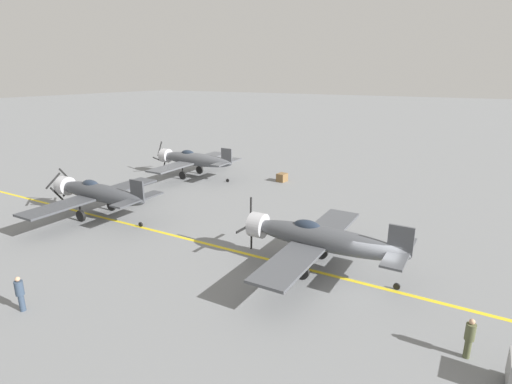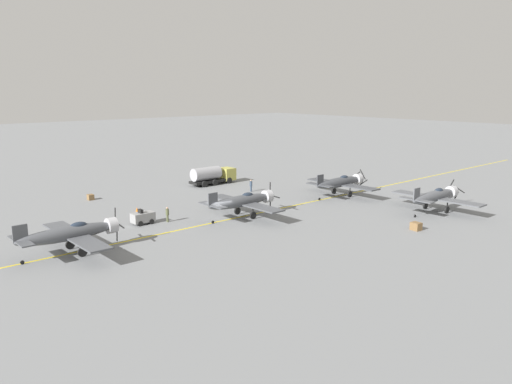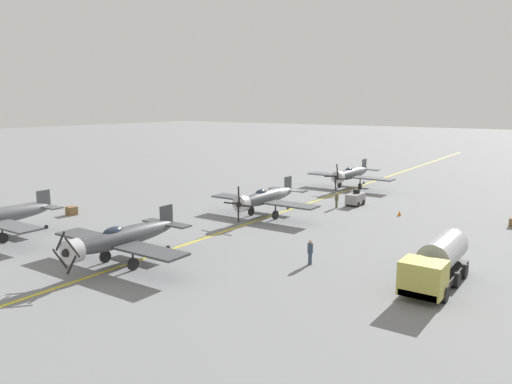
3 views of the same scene
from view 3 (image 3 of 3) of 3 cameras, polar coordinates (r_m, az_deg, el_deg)
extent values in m
plane|color=slate|center=(54.00, 3.27, -2.22)|extent=(400.00, 400.00, 0.00)
cube|color=yellow|center=(54.00, 3.27, -2.21)|extent=(0.30, 160.00, 0.01)
ellipsoid|color=#414449|center=(37.33, -14.62, -4.92)|extent=(1.50, 9.50, 1.42)
cylinder|color=#B7B7BC|center=(34.73, -20.22, -6.36)|extent=(1.58, 0.90, 1.58)
ellipsoid|color=#232D3D|center=(36.49, -16.02, -4.43)|extent=(0.80, 1.70, 0.76)
cube|color=#414449|center=(36.95, -15.49, -5.66)|extent=(12.00, 2.10, 0.16)
cube|color=#414449|center=(39.97, -10.18, -3.54)|extent=(4.40, 1.10, 0.12)
cube|color=#414449|center=(39.83, -10.21, -2.63)|extent=(0.14, 1.30, 1.60)
sphere|color=black|center=(34.46, -20.90, -6.53)|extent=(0.56, 0.56, 0.56)
cube|color=black|center=(35.17, -21.50, -7.12)|extent=(1.49, 0.06, 1.15)
cube|color=black|center=(34.69, -21.46, -5.25)|extent=(1.15, 0.06, 1.49)
cube|color=black|center=(33.76, -20.27, -5.92)|extent=(1.49, 0.06, 1.15)
cube|color=black|center=(34.25, -20.33, -7.83)|extent=(1.15, 0.06, 1.49)
cylinder|color=black|center=(36.02, -13.90, -7.05)|extent=(0.14, 0.14, 1.26)
cylinder|color=black|center=(36.21, -13.86, -8.00)|extent=(0.22, 0.90, 0.90)
cylinder|color=black|center=(38.25, -16.90, -6.18)|extent=(0.14, 0.14, 1.26)
cylinder|color=black|center=(38.43, -16.85, -7.08)|extent=(0.22, 0.90, 0.90)
cylinder|color=black|center=(40.53, -10.04, -6.30)|extent=(0.12, 0.36, 0.36)
ellipsoid|color=#54565C|center=(48.01, -27.17, -2.40)|extent=(1.50, 9.50, 1.42)
cube|color=#54565C|center=(49.97, -23.07, -1.46)|extent=(4.40, 1.10, 0.12)
cube|color=#54565C|center=(49.85, -23.12, -0.72)|extent=(0.14, 1.30, 1.60)
cylinder|color=black|center=(46.57, -27.02, -3.97)|extent=(0.14, 0.14, 1.26)
cylinder|color=black|center=(46.72, -26.96, -4.72)|extent=(0.22, 0.90, 0.90)
cylinder|color=black|center=(50.41, -22.85, -3.70)|extent=(0.12, 0.36, 0.36)
ellipsoid|color=#4A4D52|center=(51.27, 1.30, -0.53)|extent=(1.50, 9.50, 1.42)
cylinder|color=#B7B7BC|center=(47.69, -1.65, -1.34)|extent=(1.58, 0.90, 1.58)
ellipsoid|color=#232D3D|center=(50.24, 0.59, -0.10)|extent=(0.80, 1.70, 0.76)
cube|color=#4A4D52|center=(50.71, 0.83, -1.04)|extent=(12.00, 2.10, 0.16)
cube|color=#4A4D52|center=(54.65, 3.67, 0.28)|extent=(4.40, 1.10, 0.12)
cube|color=#4A4D52|center=(54.54, 3.68, 0.95)|extent=(0.14, 1.30, 1.60)
sphere|color=black|center=(47.30, -2.01, -1.44)|extent=(0.56, 0.56, 0.56)
cube|color=black|center=(47.11, -1.99, -0.41)|extent=(0.20, 0.06, 1.75)
cube|color=black|center=(46.79, -1.15, -1.60)|extent=(1.75, 0.06, 0.20)
cube|color=black|center=(47.50, -2.04, -2.47)|extent=(0.20, 0.06, 1.75)
cube|color=black|center=(47.81, -2.85, -1.29)|extent=(1.75, 0.06, 0.20)
cylinder|color=black|center=(50.03, 2.25, -1.94)|extent=(0.14, 0.14, 1.26)
cylinder|color=black|center=(50.17, 2.24, -2.64)|extent=(0.22, 0.90, 0.90)
cylinder|color=black|center=(51.67, -0.56, -1.54)|extent=(0.14, 0.14, 1.26)
cylinder|color=black|center=(51.80, -0.56, -2.22)|extent=(0.22, 0.90, 0.90)
cylinder|color=black|center=(55.08, 3.68, -1.79)|extent=(0.12, 0.36, 0.36)
ellipsoid|color=#4C4F54|center=(69.60, 10.95, 2.11)|extent=(1.50, 9.50, 1.42)
cylinder|color=#B7B7BC|center=(65.59, 9.37, 1.68)|extent=(1.58, 0.90, 1.58)
ellipsoid|color=#232D3D|center=(68.49, 10.58, 2.47)|extent=(0.80, 1.70, 0.76)
cube|color=#4C4F54|center=(68.95, 10.68, 1.77)|extent=(12.00, 2.10, 0.16)
cube|color=#4C4F54|center=(73.31, 12.25, 2.59)|extent=(4.40, 1.10, 0.12)
cube|color=#4C4F54|center=(73.23, 12.27, 3.09)|extent=(0.14, 1.30, 1.60)
sphere|color=black|center=(65.14, 9.18, 1.63)|extent=(0.56, 0.56, 0.56)
cube|color=black|center=(65.32, 9.07, 0.88)|extent=(0.35, 0.06, 1.75)
cube|color=black|center=(65.50, 8.49, 1.79)|extent=(1.75, 0.06, 0.35)
cube|color=black|center=(64.98, 9.28, 2.38)|extent=(0.35, 0.06, 1.75)
cube|color=black|center=(64.79, 9.87, 1.47)|extent=(1.75, 0.06, 0.35)
cylinder|color=black|center=(68.46, 11.81, 1.13)|extent=(0.14, 0.14, 1.26)
cylinder|color=black|center=(68.56, 11.79, 0.61)|extent=(0.22, 0.90, 0.90)
cylinder|color=black|center=(69.66, 9.54, 1.36)|extent=(0.14, 0.14, 1.26)
cylinder|color=black|center=(69.76, 9.53, 0.85)|extent=(0.22, 0.90, 0.90)
cylinder|color=black|center=(73.64, 12.21, 1.03)|extent=(0.12, 0.36, 0.36)
cube|color=black|center=(34.31, 19.89, -9.04)|extent=(2.25, 8.00, 0.40)
cube|color=#B2AD4C|center=(31.34, 18.55, -9.24)|extent=(2.50, 2.08, 2.00)
cylinder|color=#9E9EA3|center=(35.15, 20.59, -6.40)|extent=(2.10, 4.96, 2.10)
cylinder|color=black|center=(31.81, 20.79, -10.85)|extent=(0.30, 1.00, 1.00)
cylinder|color=black|center=(32.40, 16.66, -10.23)|extent=(0.30, 1.00, 1.00)
cylinder|color=black|center=(34.47, 21.98, -9.31)|extent=(0.30, 1.00, 1.00)
cylinder|color=black|center=(35.01, 18.16, -8.77)|extent=(0.30, 1.00, 1.00)
cylinder|color=black|center=(36.40, 22.73, -8.33)|extent=(0.30, 1.00, 1.00)
cylinder|color=black|center=(36.91, 19.10, -7.84)|extent=(0.30, 1.00, 1.00)
cube|color=gray|center=(58.05, 11.29, -0.72)|extent=(1.40, 2.60, 1.10)
cube|color=black|center=(58.15, 11.41, 0.07)|extent=(0.70, 0.36, 0.44)
cylinder|color=black|center=(57.23, 11.61, -1.40)|extent=(0.20, 0.60, 0.60)
cylinder|color=black|center=(57.77, 10.36, -1.25)|extent=(0.20, 0.60, 0.60)
cylinder|color=black|center=(58.53, 12.16, -1.17)|extent=(0.20, 0.60, 0.60)
cylinder|color=black|center=(59.06, 10.94, -1.02)|extent=(0.20, 0.60, 0.60)
cylinder|color=#334256|center=(36.60, 6.19, -7.58)|extent=(0.27, 0.27, 0.87)
cylinder|color=#334256|center=(36.36, 6.22, -6.38)|extent=(0.40, 0.40, 0.73)
sphere|color=tan|center=(36.23, 6.23, -5.65)|extent=(0.24, 0.24, 0.24)
cylinder|color=#515638|center=(56.20, 9.19, -1.40)|extent=(0.27, 0.27, 0.86)
cylinder|color=#515638|center=(56.05, 9.21, -0.61)|extent=(0.39, 0.39, 0.71)
sphere|color=tan|center=(55.97, 9.22, -0.14)|extent=(0.23, 0.23, 0.23)
cube|color=brown|center=(55.58, -20.33, -2.02)|extent=(1.15, 1.00, 0.88)
cone|color=orange|center=(53.88, 16.07, -2.33)|extent=(0.36, 0.36, 0.55)
camera|label=1|loc=(49.71, 26.52, 8.65)|focal=28.00mm
camera|label=2|loc=(108.22, -8.15, 12.06)|focal=35.00mm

